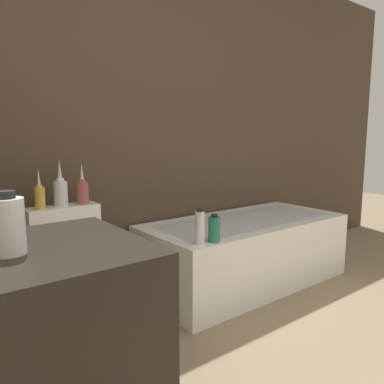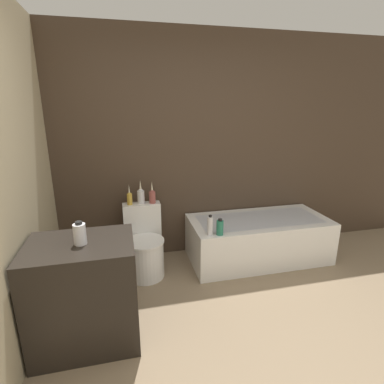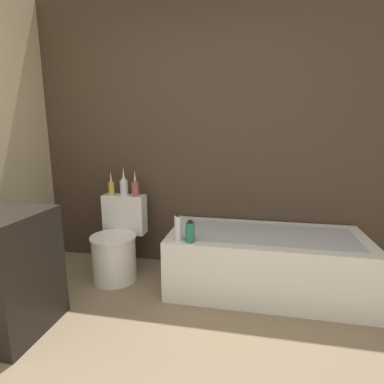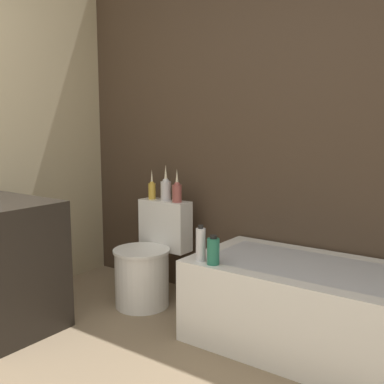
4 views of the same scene
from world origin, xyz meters
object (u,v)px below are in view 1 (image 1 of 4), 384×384
Objects in this scene: vase_bronze at (83,190)px; shampoo_bottle_short at (214,229)px; toilet at (78,288)px; soap_bottle_glass at (8,225)px; bathtub at (245,251)px; shampoo_bottle_tall at (200,227)px; vase_silver at (61,190)px; vase_gold at (40,195)px.

vase_bronze is 0.83m from shampoo_bottle_short.
soap_bottle_glass is at bearing -119.57° from toilet.
soap_bottle_glass is 1.25m from vase_bronze.
bathtub is at bearing 27.45° from shampoo_bottle_short.
vase_bronze is 0.74m from shampoo_bottle_tall.
shampoo_bottle_tall is (0.53, -0.46, -0.22)m from vase_bronze.
shampoo_bottle_tall is (0.65, -0.48, -0.23)m from vase_silver.
vase_gold reaches higher than shampoo_bottle_tall.
soap_bottle_glass is at bearing -114.63° from vase_silver.
shampoo_bottle_tall is at bearing -36.31° from vase_silver.
shampoo_bottle_short is (-0.59, -0.31, 0.33)m from bathtub.
soap_bottle_glass is at bearing -153.81° from bathtub.
vase_gold reaches higher than bathtub.
shampoo_bottle_short is at bearing -20.79° from toilet.
toilet is 1.19m from soap_bottle_glass.
toilet is at bearing -179.13° from bathtub.
toilet reaches higher than shampoo_bottle_short.
shampoo_bottle_short reaches higher than bathtub.
vase_gold is at bearing 179.15° from vase_bronze.
vase_gold is (-1.47, 0.17, 0.56)m from bathtub.
bathtub is at bearing -8.06° from vase_silver.
shampoo_bottle_short is (0.75, -0.29, 0.28)m from toilet.
vase_bronze is at bearing 139.15° from shampoo_bottle_tall.
shampoo_bottle_tall is 1.25× the size of shampoo_bottle_short.
vase_bronze is at bearing -9.89° from vase_silver.
toilet is 2.74× the size of vase_silver.
bathtub is 9.37× the size of soap_bottle_glass.
soap_bottle_glass is (-1.85, -0.91, 0.66)m from bathtub.
soap_bottle_glass is at bearing -109.41° from vase_gold.
shampoo_bottle_short is (1.26, 0.60, -0.33)m from soap_bottle_glass.
vase_bronze is (-1.22, 0.17, 0.57)m from bathtub.
shampoo_bottle_tall is at bearing -40.85° from vase_bronze.
vase_bronze is 1.42× the size of shampoo_bottle_short.
toilet is 0.85m from shampoo_bottle_short.
bathtub is 1.35m from toilet.
soap_bottle_glass is 1.35m from shampoo_bottle_tall.
shampoo_bottle_short is at bearing -9.42° from shampoo_bottle_tall.
vase_gold is at bearing 151.34° from shampoo_bottle_short.
soap_bottle_glass is at bearing -120.19° from vase_bronze.
vase_gold is 0.93× the size of vase_bronze.
bathtub is 1.36m from vase_bronze.
vase_silver is 1.25× the size of shampoo_bottle_tall.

